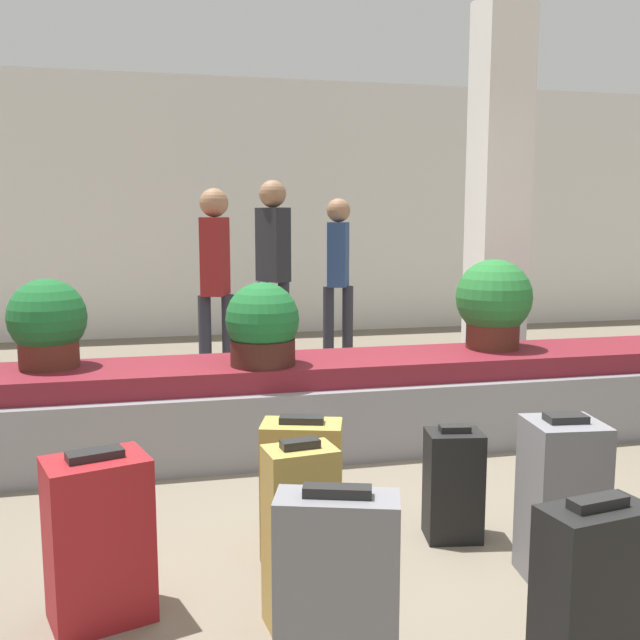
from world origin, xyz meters
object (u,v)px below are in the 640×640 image
suitcase_6 (453,485)px  traveler_0 (273,257)px  suitcase_8 (302,487)px  traveler_1 (338,267)px  potted_plant_1 (262,326)px  potted_plant_2 (48,324)px  suitcase_1 (562,500)px  suitcase_4 (99,539)px  traveler_2 (215,270)px  pillar (498,203)px  suitcase_3 (591,620)px  suitcase_2 (300,537)px  suitcase_7 (337,611)px  potted_plant_0 (494,303)px

suitcase_6 → traveler_0: (-0.21, 3.79, 0.86)m
suitcase_8 → traveler_1: 4.16m
potted_plant_1 → potted_plant_2: potted_plant_2 is taller
suitcase_1 → suitcase_8: suitcase_1 is taller
suitcase_4 → potted_plant_2: bearing=84.8°
traveler_1 → traveler_2: bearing=144.3°
pillar → potted_plant_2: 3.59m
suitcase_3 → suitcase_6: (0.13, 1.27, -0.09)m
suitcase_6 → suitcase_1: bearing=-49.3°
suitcase_2 → suitcase_3: suitcase_3 is taller
suitcase_1 → suitcase_3: size_ratio=0.98×
suitcase_7 → suitcase_3: bearing=2.4°
suitcase_2 → traveler_2: 3.76m
suitcase_1 → suitcase_7: (-1.11, -0.62, 0.02)m
suitcase_7 → potted_plant_0: potted_plant_0 is taller
suitcase_2 → potted_plant_1: (0.15, 1.89, 0.48)m
suitcase_3 → potted_plant_2: bearing=113.6°
traveler_0 → pillar: bearing=22.3°
suitcase_2 → potted_plant_0: 2.82m
suitcase_2 → suitcase_7: size_ratio=0.96×
suitcase_4 → traveler_0: (1.33, 4.13, 0.80)m
suitcase_4 → suitcase_7: bearing=-63.1°
suitcase_2 → potted_plant_1: size_ratio=1.37×
suitcase_6 → potted_plant_1: size_ratio=1.05×
traveler_0 → traveler_1: (0.68, 0.16, -0.12)m
traveler_1 → traveler_0: bearing=125.6°
traveler_2 → suitcase_2: bearing=-160.5°
suitcase_4 → traveler_2: traveler_2 is taller
suitcase_8 → pillar: bearing=65.8°
suitcase_4 → potted_plant_1: potted_plant_1 is taller
suitcase_1 → traveler_0: (-0.48, 4.24, 0.78)m
suitcase_6 → potted_plant_0: potted_plant_0 is taller
suitcase_2 → traveler_0: size_ratio=0.38×
pillar → suitcase_6: 3.18m
potted_plant_1 → traveler_0: size_ratio=0.28×
suitcase_8 → traveler_0: 3.89m
suitcase_4 → potted_plant_0: potted_plant_0 is taller
suitcase_1 → traveler_0: 4.34m
suitcase_1 → traveler_0: traveler_0 is taller
potted_plant_0 → suitcase_4: bearing=-142.8°
pillar → suitcase_1: bearing=-111.6°
suitcase_2 → traveler_2: (0.02, 3.70, 0.70)m
suitcase_3 → potted_plant_0: 3.08m
suitcase_7 → pillar: bearing=75.2°
suitcase_3 → potted_plant_0: (1.10, 2.83, 0.55)m
traveler_1 → suitcase_6: bearing=-164.3°
suitcase_3 → suitcase_7: (-0.70, 0.19, 0.01)m
potted_plant_0 → suitcase_8: bearing=-137.3°
suitcase_1 → potted_plant_2: (-2.22, 2.03, 0.51)m
pillar → traveler_2: size_ratio=1.85×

